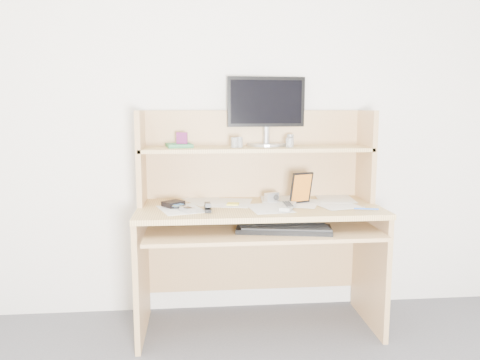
{
  "coord_description": "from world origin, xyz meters",
  "views": [
    {
      "loc": [
        -0.36,
        -1.17,
        1.31
      ],
      "look_at": [
        -0.12,
        1.43,
        0.91
      ],
      "focal_mm": 35.0,
      "sensor_mm": 36.0,
      "label": 1
    }
  ],
  "objects": [
    {
      "name": "back_wall",
      "position": [
        0.0,
        1.8,
        1.25
      ],
      "size": [
        3.6,
        0.04,
        2.5
      ],
      "primitive_type": "cube",
      "color": "silver",
      "rests_on": "floor"
    },
    {
      "name": "card_box",
      "position": [
        -0.44,
        1.66,
        1.13
      ],
      "size": [
        0.07,
        0.03,
        0.09
      ],
      "primitive_type": "cube",
      "rotation": [
        0.0,
        0.0,
        -0.23
      ],
      "color": "#A61627",
      "rests_on": "desk"
    },
    {
      "name": "sticky_note_pad",
      "position": [
        -0.15,
        1.52,
        0.75
      ],
      "size": [
        0.08,
        0.08,
        0.01
      ],
      "primitive_type": "cube",
      "rotation": [
        0.0,
        0.0,
        -0.2
      ],
      "color": "yellow",
      "rests_on": "desk"
    },
    {
      "name": "flip_phone",
      "position": [
        -0.41,
        1.35,
        0.77
      ],
      "size": [
        0.09,
        0.11,
        0.02
      ],
      "primitive_type": "cube",
      "rotation": [
        0.0,
        0.0,
        0.53
      ],
      "color": "#A3A3A5",
      "rests_on": "paper_clutter"
    },
    {
      "name": "shelf_book",
      "position": [
        -0.46,
        1.68,
        1.09
      ],
      "size": [
        0.18,
        0.22,
        0.02
      ],
      "primitive_type": "cube",
      "rotation": [
        0.0,
        0.0,
        0.17
      ],
      "color": "#317B53",
      "rests_on": "desk"
    },
    {
      "name": "digital_camera",
      "position": [
        0.09,
        1.57,
        0.78
      ],
      "size": [
        0.09,
        0.07,
        0.05
      ],
      "primitive_type": "cube",
      "rotation": [
        0.0,
        0.0,
        0.51
      ],
      "color": "silver",
      "rests_on": "paper_clutter"
    },
    {
      "name": "wallet",
      "position": [
        -0.5,
        1.5,
        0.77
      ],
      "size": [
        0.14,
        0.14,
        0.03
      ],
      "primitive_type": "cube",
      "rotation": [
        0.0,
        0.0,
        0.69
      ],
      "color": "black",
      "rests_on": "paper_clutter"
    },
    {
      "name": "paper_clutter",
      "position": [
        0.0,
        1.48,
        0.75
      ],
      "size": [
        1.32,
        0.54,
        0.01
      ],
      "primitive_type": "cube",
      "color": "silver",
      "rests_on": "desk"
    },
    {
      "name": "chip_stack_d",
      "position": [
        0.22,
        1.67,
        1.12
      ],
      "size": [
        0.05,
        0.05,
        0.07
      ],
      "primitive_type": "cylinder",
      "rotation": [
        0.0,
        0.0,
        -0.33
      ],
      "color": "white",
      "rests_on": "desk"
    },
    {
      "name": "game_case",
      "position": [
        0.26,
        1.5,
        0.85
      ],
      "size": [
        0.13,
        0.06,
        0.19
      ],
      "primitive_type": "cube",
      "rotation": [
        0.0,
        0.0,
        0.34
      ],
      "color": "black",
      "rests_on": "paper_clutter"
    },
    {
      "name": "chip_stack_c",
      "position": [
        0.2,
        1.59,
        1.11
      ],
      "size": [
        0.05,
        0.05,
        0.06
      ],
      "primitive_type": "cylinder",
      "rotation": [
        0.0,
        0.0,
        -0.04
      ],
      "color": "black",
      "rests_on": "desk"
    },
    {
      "name": "chip_stack_a",
      "position": [
        -0.13,
        1.6,
        1.11
      ],
      "size": [
        0.06,
        0.06,
        0.06
      ],
      "primitive_type": "cylinder",
      "rotation": [
        0.0,
        0.0,
        -0.29
      ],
      "color": "black",
      "rests_on": "desk"
    },
    {
      "name": "desk",
      "position": [
        0.0,
        1.56,
        0.69
      ],
      "size": [
        1.4,
        0.7,
        1.3
      ],
      "color": "#D7B66E",
      "rests_on": "floor"
    },
    {
      "name": "stapler",
      "position": [
        -0.3,
        1.37,
        0.78
      ],
      "size": [
        0.04,
        0.13,
        0.04
      ],
      "primitive_type": "cube",
      "rotation": [
        0.0,
        0.0,
        0.03
      ],
      "color": "black",
      "rests_on": "paper_clutter"
    },
    {
      "name": "blue_pen",
      "position": [
        0.58,
        1.3,
        0.76
      ],
      "size": [
        0.13,
        0.04,
        0.01
      ],
      "primitive_type": "cylinder",
      "rotation": [
        1.57,
        0.0,
        1.34
      ],
      "color": "blue",
      "rests_on": "paper_clutter"
    },
    {
      "name": "chip_stack_b",
      "position": [
        -0.1,
        1.61,
        1.11
      ],
      "size": [
        0.04,
        0.04,
        0.06
      ],
      "primitive_type": "cylinder",
      "rotation": [
        0.0,
        0.0,
        0.13
      ],
      "color": "silver",
      "rests_on": "desk"
    },
    {
      "name": "keyboard",
      "position": [
        0.11,
        1.27,
        0.67
      ],
      "size": [
        0.54,
        0.27,
        0.04
      ],
      "rotation": [
        0.0,
        0.0,
        -0.18
      ],
      "color": "black",
      "rests_on": "desk"
    },
    {
      "name": "monitor",
      "position": [
        0.08,
        1.75,
        1.31
      ],
      "size": [
        0.49,
        0.25,
        0.42
      ],
      "rotation": [
        0.0,
        0.0,
        0.09
      ],
      "color": "#B3B3B8",
      "rests_on": "desk"
    },
    {
      "name": "tv_remote",
      "position": [
        0.15,
        1.37,
        0.77
      ],
      "size": [
        0.13,
        0.21,
        0.02
      ],
      "primitive_type": "cube",
      "rotation": [
        0.0,
        0.0,
        -0.39
      ],
      "color": "#A7A8A3",
      "rests_on": "paper_clutter"
    }
  ]
}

